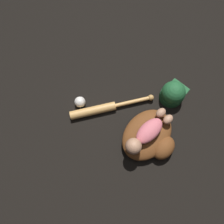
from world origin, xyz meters
name	(u,v)px	position (x,y,z in m)	size (l,w,h in m)	color
ground_plane	(139,136)	(0.00, 0.00, 0.00)	(6.00, 6.00, 0.00)	black
baseball_glove	(150,137)	(-0.03, 0.05, 0.05)	(0.41, 0.36, 0.11)	brown
baby_figure	(146,134)	(-0.01, 0.03, 0.15)	(0.36, 0.12, 0.10)	#D16670
baseball_bat	(102,109)	(0.07, -0.30, 0.03)	(0.53, 0.31, 0.06)	tan
baseball	(80,102)	(0.15, -0.44, 0.04)	(0.07, 0.07, 0.07)	white
baseball_cap	(173,94)	(-0.36, -0.06, 0.07)	(0.23, 0.17, 0.16)	#1E562D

